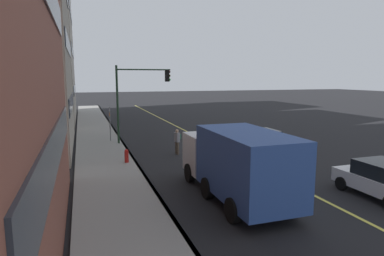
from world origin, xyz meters
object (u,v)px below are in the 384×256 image
car_maroon (263,140)px  pedestrian_with_backpack (177,140)px  car_white (383,179)px  traffic_light_mast (138,91)px  fire_hydrant (127,157)px  street_sign_post (110,122)px  truck_blue (237,162)px

car_maroon → pedestrian_with_backpack: size_ratio=2.55×
car_white → pedestrian_with_backpack: (10.51, 6.03, 0.19)m
traffic_light_mast → fire_hydrant: 7.21m
car_maroon → street_sign_post: size_ratio=1.54×
truck_blue → street_sign_post: size_ratio=2.57×
truck_blue → traffic_light_mast: size_ratio=1.20×
street_sign_post → fire_hydrant: bearing=-177.6°
fire_hydrant → pedestrian_with_backpack: bearing=-64.6°
truck_blue → fire_hydrant: (6.99, 3.66, -1.13)m
pedestrian_with_backpack → traffic_light_mast: size_ratio=0.28×
car_maroon → truck_blue: truck_blue is taller
car_maroon → street_sign_post: bearing=58.1°
truck_blue → traffic_light_mast: traffic_light_mast is taller
pedestrian_with_backpack → traffic_light_mast: bearing=23.0°
truck_blue → traffic_light_mast: (12.98, 1.92, 2.48)m
truck_blue → pedestrian_with_backpack: size_ratio=4.25×
traffic_light_mast → street_sign_post: traffic_light_mast is taller
car_white → street_sign_post: street_sign_post is taller
car_maroon → pedestrian_with_backpack: bearing=83.7°
traffic_light_mast → fire_hydrant: (-5.99, 1.74, -3.61)m
fire_hydrant → truck_blue: bearing=-152.3°
car_maroon → fire_hydrant: 9.71m
street_sign_post → fire_hydrant: 7.32m
car_white → pedestrian_with_backpack: pedestrian_with_backpack is taller
truck_blue → car_white: bearing=-107.1°
traffic_light_mast → fire_hydrant: bearing=163.8°
car_white → street_sign_post: 18.87m
car_maroon → truck_blue: size_ratio=0.60×
street_sign_post → car_maroon: bearing=-121.9°
fire_hydrant → car_maroon: bearing=-84.0°
street_sign_post → car_white: bearing=-148.3°
truck_blue → street_sign_post: 14.75m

